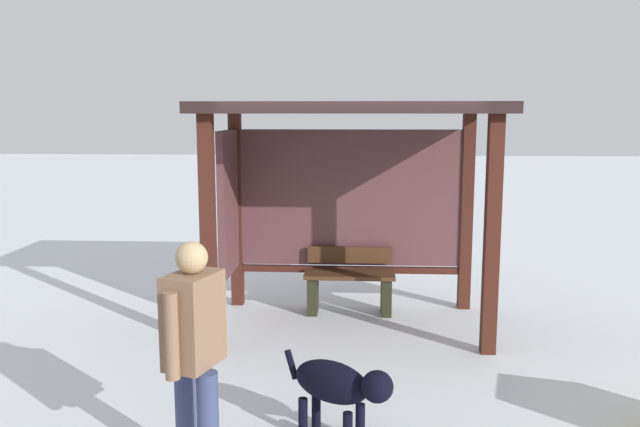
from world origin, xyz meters
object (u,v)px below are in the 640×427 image
bus_shelter (340,158)px  person_walking (194,343)px  bench_left_inside (349,284)px  dog (339,386)px

bus_shelter → person_walking: size_ratio=2.02×
bench_left_inside → dog: bench_left_inside is taller
bus_shelter → person_walking: 3.59m
bench_left_inside → person_walking: size_ratio=0.68×
bus_shelter → bench_left_inside: (0.11, 0.26, -1.52)m
bench_left_inside → person_walking: (-0.96, -3.61, 0.55)m
person_walking → bus_shelter: bearing=75.9°
bus_shelter → person_walking: bus_shelter is taller
bus_shelter → dog: size_ratio=3.92×
bench_left_inside → person_walking: bearing=-104.8°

